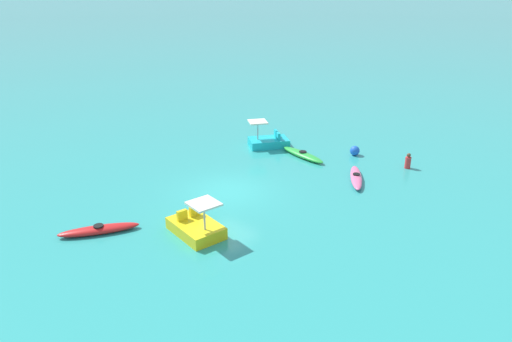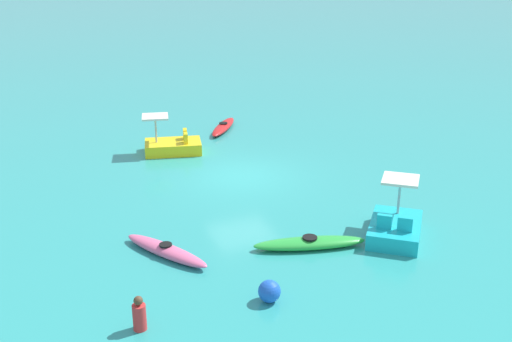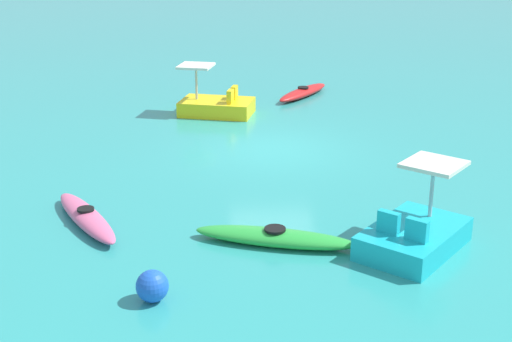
# 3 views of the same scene
# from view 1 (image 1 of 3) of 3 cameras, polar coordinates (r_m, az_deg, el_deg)

# --- Properties ---
(ground_plane) EXTENTS (600.00, 600.00, 0.00)m
(ground_plane) POSITION_cam_1_polar(r_m,az_deg,el_deg) (23.12, -3.48, -2.53)
(ground_plane) COLOR teal
(kayak_red) EXTENTS (3.02, 2.41, 0.37)m
(kayak_red) POSITION_cam_1_polar(r_m,az_deg,el_deg) (20.42, -18.69, -6.82)
(kayak_red) COLOR red
(kayak_red) RESTS_ON ground_plane
(kayak_green) EXTENTS (1.57, 3.43, 0.37)m
(kayak_green) POSITION_cam_1_polar(r_m,az_deg,el_deg) (27.62, 5.74, 2.01)
(kayak_green) COLOR green
(kayak_green) RESTS_ON ground_plane
(kayak_pink) EXTENTS (3.05, 2.07, 0.37)m
(kayak_pink) POSITION_cam_1_polar(r_m,az_deg,el_deg) (24.86, 12.17, -0.77)
(kayak_pink) COLOR pink
(kayak_pink) RESTS_ON ground_plane
(pedal_boat_cyan) EXTENTS (2.80, 2.69, 1.68)m
(pedal_boat_cyan) POSITION_cam_1_polar(r_m,az_deg,el_deg) (29.29, 1.51, 3.68)
(pedal_boat_cyan) COLOR #19B7C6
(pedal_boat_cyan) RESTS_ON ground_plane
(pedal_boat_yellow) EXTENTS (2.03, 2.69, 1.68)m
(pedal_boat_yellow) POSITION_cam_1_polar(r_m,az_deg,el_deg) (19.39, -7.36, -6.76)
(pedal_boat_yellow) COLOR yellow
(pedal_boat_yellow) RESTS_ON ground_plane
(buoy_blue) EXTENTS (0.58, 0.58, 0.58)m
(buoy_blue) POSITION_cam_1_polar(r_m,az_deg,el_deg) (28.38, 12.01, 2.45)
(buoy_blue) COLOR blue
(buoy_blue) RESTS_ON ground_plane
(person_near_shore) EXTENTS (0.45, 0.45, 0.88)m
(person_near_shore) POSITION_cam_1_polar(r_m,az_deg,el_deg) (27.14, 18.12, 1.10)
(person_near_shore) COLOR red
(person_near_shore) RESTS_ON ground_plane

